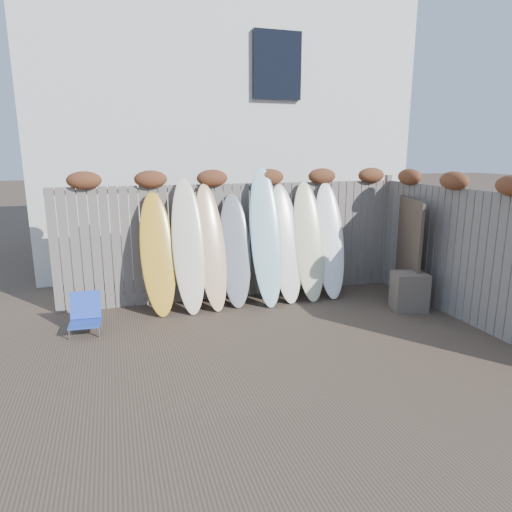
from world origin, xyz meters
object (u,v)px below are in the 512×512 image
object	(u,v)px
beach_chair	(85,314)
wooden_crate	(409,291)
lattice_panel	(408,250)
surfboard_0	(158,254)

from	to	relation	value
beach_chair	wooden_crate	distance (m)	5.04
beach_chair	wooden_crate	world-z (taller)	wooden_crate
lattice_panel	surfboard_0	xyz separation A→B (m)	(-4.18, 0.62, 0.08)
wooden_crate	lattice_panel	world-z (taller)	lattice_panel
lattice_panel	surfboard_0	distance (m)	4.23
beach_chair	surfboard_0	bearing A→B (deg)	26.08
beach_chair	lattice_panel	xyz separation A→B (m)	(5.28, -0.08, 0.62)
beach_chair	wooden_crate	bearing A→B (deg)	-6.46
lattice_panel	beach_chair	bearing A→B (deg)	-163.00
lattice_panel	wooden_crate	bearing A→B (deg)	-102.02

